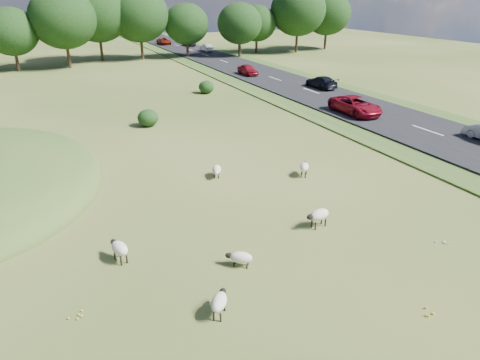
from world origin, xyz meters
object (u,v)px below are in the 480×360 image
object	(u,v)px
sheep_4	(319,215)
sheep_5	(119,248)
sheep_3	(240,257)
car_7	(355,105)
sheep_1	(219,301)
car_3	(189,42)
sheep_6	(304,167)
car_0	(248,70)
car_1	(321,82)
car_5	(207,48)
sheep_0	(217,170)
car_4	(164,41)

from	to	relation	value
sheep_4	sheep_5	bearing A→B (deg)	-14.46
sheep_3	car_7	distance (m)	24.74
sheep_1	car_3	bearing A→B (deg)	19.29
sheep_6	car_0	size ratio (longest dim) A/B	0.30
sheep_5	sheep_6	distance (m)	12.40
car_1	car_5	size ratio (longest dim) A/B	1.13
sheep_0	car_7	distance (m)	17.76
sheep_0	car_4	size ratio (longest dim) A/B	0.27
car_7	car_1	bearing A→B (deg)	70.12
car_1	car_5	xyz separation A→B (m)	(0.00, 35.34, 0.00)
sheep_4	car_3	distance (m)	72.74
car_3	car_7	bearing A→B (deg)	86.09
sheep_4	sheep_6	world-z (taller)	sheep_4
sheep_4	car_4	xyz separation A→B (m)	(14.17, 75.05, 0.25)
sheep_6	sheep_5	bearing A→B (deg)	148.85
sheep_3	sheep_4	world-z (taller)	sheep_4
sheep_0	car_3	size ratio (longest dim) A/B	0.28
sheep_0	sheep_5	distance (m)	9.37
sheep_0	sheep_5	world-z (taller)	sheep_5
sheep_5	car_7	distance (m)	26.81
car_0	car_7	distance (m)	21.38
sheep_5	car_0	world-z (taller)	car_0
sheep_1	sheep_4	bearing A→B (deg)	-23.77
car_4	car_1	bearing A→B (deg)	-85.63
car_4	car_7	distance (m)	60.21
sheep_6	car_5	world-z (taller)	car_5
sheep_6	car_3	xyz separation A→B (m)	(15.21, 65.05, 0.30)
sheep_6	car_7	size ratio (longest dim) A/B	0.21
sheep_4	sheep_0	bearing A→B (deg)	-82.09
car_5	car_0	bearing A→B (deg)	81.17
car_3	car_5	size ratio (longest dim) A/B	1.12
sheep_5	car_0	size ratio (longest dim) A/B	0.33
car_1	car_7	xyz separation A→B (m)	(-3.80, -10.51, 0.10)
sheep_3	sheep_4	size ratio (longest dim) A/B	0.85
car_1	car_4	size ratio (longest dim) A/B	0.97
sheep_4	car_5	size ratio (longest dim) A/B	0.33
sheep_4	sheep_6	size ratio (longest dim) A/B	1.14
sheep_1	car_4	xyz separation A→B (m)	(20.63, 78.58, 0.32)
car_0	car_5	world-z (taller)	car_5
sheep_1	car_7	bearing A→B (deg)	-10.76
sheep_0	car_4	world-z (taller)	car_4
car_0	car_5	xyz separation A→B (m)	(3.80, 24.47, 0.00)
sheep_3	car_3	xyz separation A→B (m)	(22.58, 71.75, 0.48)
car_3	car_4	world-z (taller)	car_4
sheep_1	car_4	world-z (taller)	car_4
car_1	car_4	bearing A→B (deg)	-85.63
sheep_3	sheep_5	bearing A→B (deg)	6.69
sheep_0	sheep_4	distance (m)	7.79
sheep_3	car_1	bearing A→B (deg)	-94.11
sheep_6	car_7	xyz separation A→B (m)	(11.41, 9.41, 0.40)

